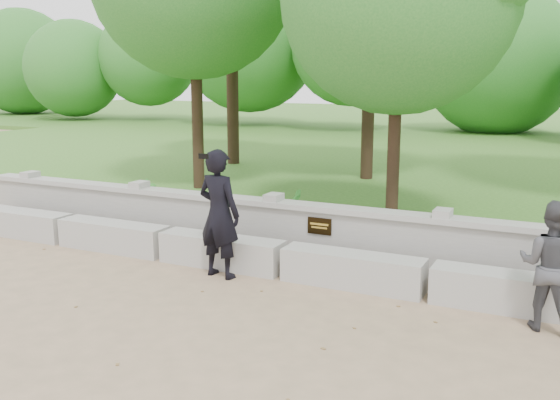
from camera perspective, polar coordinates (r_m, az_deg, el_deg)
The scene contains 8 objects.
ground at distance 7.17m, azimuth -6.34°, elevation -11.21°, with size 80.00×80.00×0.00m, color tan.
lawn at distance 20.07m, azimuth 15.39°, elevation 3.47°, with size 40.00×22.00×0.25m, color #325F1D.
concrete_bench at distance 8.66m, azimuth 0.34°, elevation -5.53°, with size 11.90×0.45×0.45m.
parapet_wall at distance 9.21m, azimuth 2.22°, elevation -2.96°, with size 12.50×0.35×0.90m.
man_main at distance 8.52m, azimuth -5.59°, elevation -1.26°, with size 0.70×0.63×1.78m.
visitor_left at distance 7.36m, azimuth 23.55°, elevation -5.54°, with size 0.80×0.68×1.44m.
shrub_a at distance 11.49m, azimuth -12.03°, elevation 0.25°, with size 0.34×0.23×0.65m, color #327E2B.
shrub_b at distance 10.82m, azimuth 1.33°, elevation -0.48°, with size 0.30×0.24×0.54m, color #327E2B.
Camera 1 is at (3.56, -5.58, 2.74)m, focal length 40.00 mm.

